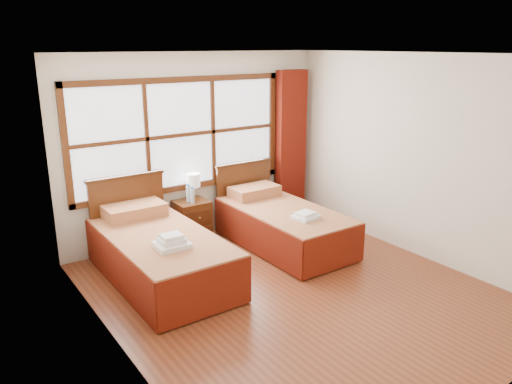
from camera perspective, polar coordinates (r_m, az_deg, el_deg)
floor at (r=5.78m, az=4.47°, el=-11.29°), size 4.50×4.50×0.00m
ceiling at (r=5.11m, az=5.14°, el=15.45°), size 4.50×4.50×0.00m
wall_back at (r=7.12m, az=-6.85°, el=5.16°), size 4.00×0.00×4.00m
wall_left at (r=4.35m, az=-16.01°, el=-2.79°), size 0.00×4.50×4.50m
wall_right at (r=6.72m, az=18.09°, el=3.77°), size 0.00×4.50×4.50m
window at (r=6.94m, az=-8.58°, el=6.48°), size 3.16×0.06×1.56m
curtain at (r=7.90m, az=3.98°, el=5.41°), size 0.50×0.16×2.30m
bed_left at (r=6.04m, az=-11.02°, el=-6.82°), size 1.10×2.13×1.07m
bed_right at (r=6.92m, az=2.92°, el=-3.63°), size 1.04×2.06×1.01m
nightstand at (r=7.07m, az=-7.29°, el=-3.37°), size 0.45×0.45×0.60m
towels_left at (r=5.50m, az=-9.61°, el=-5.69°), size 0.36×0.32×0.15m
towels_right at (r=6.43m, az=5.67°, el=-2.74°), size 0.33×0.30×0.09m
lamp at (r=7.00m, az=-7.17°, el=1.24°), size 0.19×0.19×0.37m
bottle_near at (r=6.92m, az=-7.73°, el=-0.19°), size 0.07×0.07×0.25m
bottle_far at (r=6.86m, az=-7.27°, el=-0.43°), size 0.06×0.06×0.23m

